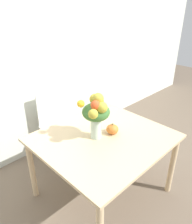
# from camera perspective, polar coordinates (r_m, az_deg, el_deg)

# --- Properties ---
(ground_plane) EXTENTS (12.00, 12.00, 0.00)m
(ground_plane) POSITION_cam_1_polar(r_m,az_deg,el_deg) (2.72, 1.71, -20.18)
(ground_plane) COLOR brown
(wall_back) EXTENTS (8.00, 0.06, 2.70)m
(wall_back) POSITION_cam_1_polar(r_m,az_deg,el_deg) (2.95, -16.57, 13.29)
(wall_back) COLOR silver
(wall_back) RESTS_ON ground_plane
(dining_table) EXTENTS (1.26, 1.15, 0.77)m
(dining_table) POSITION_cam_1_polar(r_m,az_deg,el_deg) (2.27, 1.95, -8.37)
(dining_table) COLOR #D1B284
(dining_table) RESTS_ON ground_plane
(flower_vase) EXTENTS (0.30, 0.28, 0.48)m
(flower_vase) POSITION_cam_1_polar(r_m,az_deg,el_deg) (2.06, 0.03, -0.13)
(flower_vase) COLOR #B2CCBC
(flower_vase) RESTS_ON dining_table
(pumpkin) EXTENTS (0.13, 0.13, 0.11)m
(pumpkin) POSITION_cam_1_polar(r_m,az_deg,el_deg) (2.25, 4.29, -4.49)
(pumpkin) COLOR orange
(pumpkin) RESTS_ON dining_table
(dining_chair_near_window) EXTENTS (0.42, 0.42, 0.96)m
(dining_chair_near_window) POSITION_cam_1_polar(r_m,az_deg,el_deg) (3.04, -10.18, -2.91)
(dining_chair_near_window) COLOR white
(dining_chair_near_window) RESTS_ON ground_plane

